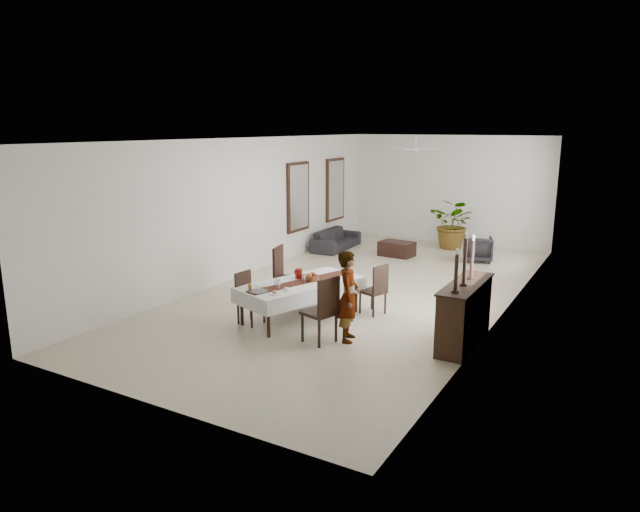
# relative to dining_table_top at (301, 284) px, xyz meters

# --- Properties ---
(floor) EXTENTS (6.00, 12.00, 0.00)m
(floor) POSITION_rel_dining_table_top_xyz_m (0.18, 2.21, -0.65)
(floor) COLOR beige
(floor) RESTS_ON ground
(ceiling) EXTENTS (6.00, 12.00, 0.02)m
(ceiling) POSITION_rel_dining_table_top_xyz_m (0.18, 2.21, 2.55)
(ceiling) COLOR silver
(ceiling) RESTS_ON wall_back
(wall_back) EXTENTS (6.00, 0.02, 3.20)m
(wall_back) POSITION_rel_dining_table_top_xyz_m (0.18, 8.21, 0.95)
(wall_back) COLOR white
(wall_back) RESTS_ON floor
(wall_front) EXTENTS (6.00, 0.02, 3.20)m
(wall_front) POSITION_rel_dining_table_top_xyz_m (0.18, -3.79, 0.95)
(wall_front) COLOR white
(wall_front) RESTS_ON floor
(wall_left) EXTENTS (0.02, 12.00, 3.20)m
(wall_left) POSITION_rel_dining_table_top_xyz_m (-2.82, 2.21, 0.95)
(wall_left) COLOR white
(wall_left) RESTS_ON floor
(wall_right) EXTENTS (0.02, 12.00, 3.20)m
(wall_right) POSITION_rel_dining_table_top_xyz_m (3.18, 2.21, 0.95)
(wall_right) COLOR white
(wall_right) RESTS_ON floor
(dining_table_top) EXTENTS (1.56, 2.34, 0.05)m
(dining_table_top) POSITION_rel_dining_table_top_xyz_m (0.00, 0.00, 0.00)
(dining_table_top) COLOR black
(dining_table_top) RESTS_ON table_leg_fl
(table_leg_fl) EXTENTS (0.08, 0.08, 0.63)m
(table_leg_fl) POSITION_rel_dining_table_top_xyz_m (-0.71, -0.84, -0.34)
(table_leg_fl) COLOR black
(table_leg_fl) RESTS_ON floor
(table_leg_fr) EXTENTS (0.08, 0.08, 0.63)m
(table_leg_fr) POSITION_rel_dining_table_top_xyz_m (0.04, -1.10, -0.34)
(table_leg_fr) COLOR black
(table_leg_fr) RESTS_ON floor
(table_leg_bl) EXTENTS (0.08, 0.08, 0.63)m
(table_leg_bl) POSITION_rel_dining_table_top_xyz_m (-0.04, 1.10, -0.34)
(table_leg_bl) COLOR black
(table_leg_bl) RESTS_ON floor
(table_leg_br) EXTENTS (0.08, 0.08, 0.63)m
(table_leg_br) POSITION_rel_dining_table_top_xyz_m (0.71, 0.84, -0.34)
(table_leg_br) COLOR black
(table_leg_br) RESTS_ON floor
(tablecloth_top) EXTENTS (1.76, 2.55, 0.01)m
(tablecloth_top) POSITION_rel_dining_table_top_xyz_m (0.00, 0.00, 0.03)
(tablecloth_top) COLOR white
(tablecloth_top) RESTS_ON dining_table_top
(tablecloth_drape_left) EXTENTS (0.77, 2.20, 0.27)m
(tablecloth_drape_left) POSITION_rel_dining_table_top_xyz_m (-0.50, 0.17, -0.10)
(tablecloth_drape_left) COLOR white
(tablecloth_drape_left) RESTS_ON dining_table_top
(tablecloth_drape_right) EXTENTS (0.77, 2.20, 0.27)m
(tablecloth_drape_right) POSITION_rel_dining_table_top_xyz_m (0.50, -0.17, -0.10)
(tablecloth_drape_right) COLOR white
(tablecloth_drape_right) RESTS_ON dining_table_top
(tablecloth_drape_near) EXTENTS (1.01, 0.35, 0.27)m
(tablecloth_drape_near) POSITION_rel_dining_table_top_xyz_m (-0.38, -1.10, -0.10)
(tablecloth_drape_near) COLOR silver
(tablecloth_drape_near) RESTS_ON dining_table_top
(tablecloth_drape_far) EXTENTS (1.01, 0.35, 0.27)m
(tablecloth_drape_far) POSITION_rel_dining_table_top_xyz_m (0.38, 1.10, -0.10)
(tablecloth_drape_far) COLOR white
(tablecloth_drape_far) RESTS_ON dining_table_top
(table_runner) EXTENTS (1.03, 2.24, 0.00)m
(table_runner) POSITION_rel_dining_table_top_xyz_m (-0.00, 0.00, 0.03)
(table_runner) COLOR maroon
(table_runner) RESTS_ON tablecloth_top
(red_pitcher) EXTENTS (0.17, 0.17, 0.18)m
(red_pitcher) POSITION_rel_dining_table_top_xyz_m (-0.17, 0.20, 0.12)
(red_pitcher) COLOR maroon
(red_pitcher) RESTS_ON tablecloth_top
(pitcher_handle) EXTENTS (0.11, 0.05, 0.11)m
(pitcher_handle) POSITION_rel_dining_table_top_xyz_m (-0.24, 0.23, 0.12)
(pitcher_handle) COLOR maroon
(pitcher_handle) RESTS_ON red_pitcher
(wine_glass_near) EXTENTS (0.06, 0.06, 0.15)m
(wine_glass_near) POSITION_rel_dining_table_top_xyz_m (-0.09, -0.59, 0.11)
(wine_glass_near) COLOR white
(wine_glass_near) RESTS_ON tablecloth_top
(wine_glass_mid) EXTENTS (0.06, 0.06, 0.15)m
(wine_glass_mid) POSITION_rel_dining_table_top_xyz_m (-0.25, -0.44, 0.11)
(wine_glass_mid) COLOR white
(wine_glass_mid) RESTS_ON tablecloth_top
(wine_glass_far) EXTENTS (0.06, 0.06, 0.15)m
(wine_glass_far) POSITION_rel_dining_table_top_xyz_m (0.06, 0.03, 0.11)
(wine_glass_far) COLOR white
(wine_glass_far) RESTS_ON tablecloth_top
(teacup_right) EXTENTS (0.08, 0.08, 0.05)m
(teacup_right) POSITION_rel_dining_table_top_xyz_m (0.08, -0.60, 0.06)
(teacup_right) COLOR white
(teacup_right) RESTS_ON saucer_right
(saucer_right) EXTENTS (0.14, 0.14, 0.01)m
(saucer_right) POSITION_rel_dining_table_top_xyz_m (0.08, -0.60, 0.04)
(saucer_right) COLOR white
(saucer_right) RESTS_ON tablecloth_top
(teacup_left) EXTENTS (0.08, 0.08, 0.05)m
(teacup_left) POSITION_rel_dining_table_top_xyz_m (-0.36, -0.21, 0.06)
(teacup_left) COLOR white
(teacup_left) RESTS_ON saucer_left
(saucer_left) EXTENTS (0.14, 0.14, 0.01)m
(saucer_left) POSITION_rel_dining_table_top_xyz_m (-0.36, -0.21, 0.04)
(saucer_left) COLOR silver
(saucer_left) RESTS_ON tablecloth_top
(plate_near_right) EXTENTS (0.22, 0.22, 0.01)m
(plate_near_right) POSITION_rel_dining_table_top_xyz_m (0.02, -0.86, 0.04)
(plate_near_right) COLOR white
(plate_near_right) RESTS_ON tablecloth_top
(bread_near_right) EXTENTS (0.08, 0.08, 0.08)m
(bread_near_right) POSITION_rel_dining_table_top_xyz_m (0.02, -0.86, 0.06)
(bread_near_right) COLOR tan
(bread_near_right) RESTS_ON plate_near_right
(plate_near_left) EXTENTS (0.22, 0.22, 0.01)m
(plate_near_left) POSITION_rel_dining_table_top_xyz_m (-0.48, -0.55, 0.04)
(plate_near_left) COLOR silver
(plate_near_left) RESTS_ON tablecloth_top
(plate_far_left) EXTENTS (0.22, 0.22, 0.01)m
(plate_far_left) POSITION_rel_dining_table_top_xyz_m (-0.11, 0.56, 0.04)
(plate_far_left) COLOR white
(plate_far_left) RESTS_ON tablecloth_top
(serving_tray) EXTENTS (0.32, 0.32, 0.02)m
(serving_tray) POSITION_rel_dining_table_top_xyz_m (-0.31, -0.90, 0.04)
(serving_tray) COLOR #45454A
(serving_tray) RESTS_ON tablecloth_top
(jam_jar_a) EXTENTS (0.06, 0.06, 0.07)m
(jam_jar_a) POSITION_rel_dining_table_top_xyz_m (-0.50, -0.86, 0.07)
(jam_jar_a) COLOR #914C15
(jam_jar_a) RESTS_ON tablecloth_top
(jam_jar_b) EXTENTS (0.06, 0.06, 0.07)m
(jam_jar_b) POSITION_rel_dining_table_top_xyz_m (-0.57, -0.78, 0.07)
(jam_jar_b) COLOR #914D15
(jam_jar_b) RESTS_ON tablecloth_top
(fruit_basket) EXTENTS (0.27, 0.27, 0.09)m
(fruit_basket) POSITION_rel_dining_table_top_xyz_m (0.12, 0.20, 0.08)
(fruit_basket) COLOR brown
(fruit_basket) RESTS_ON tablecloth_top
(fruit_red) EXTENTS (0.08, 0.08, 0.08)m
(fruit_red) POSITION_rel_dining_table_top_xyz_m (0.15, 0.21, 0.15)
(fruit_red) COLOR maroon
(fruit_red) RESTS_ON fruit_basket
(fruit_green) EXTENTS (0.07, 0.07, 0.07)m
(fruit_green) POSITION_rel_dining_table_top_xyz_m (0.09, 0.24, 0.15)
(fruit_green) COLOR #4A7C25
(fruit_green) RESTS_ON fruit_basket
(fruit_yellow) EXTENTS (0.08, 0.08, 0.08)m
(fruit_yellow) POSITION_rel_dining_table_top_xyz_m (0.10, 0.16, 0.15)
(fruit_yellow) COLOR gold
(fruit_yellow) RESTS_ON fruit_basket
(chair_right_near_seat) EXTENTS (0.59, 0.59, 0.05)m
(chair_right_near_seat) POSITION_rel_dining_table_top_xyz_m (0.88, -0.85, -0.16)
(chair_right_near_seat) COLOR black
(chair_right_near_seat) RESTS_ON chair_right_near_leg_fl
(chair_right_near_leg_fl) EXTENTS (0.06, 0.06, 0.47)m
(chair_right_near_leg_fl) POSITION_rel_dining_table_top_xyz_m (1.01, -1.09, -0.42)
(chair_right_near_leg_fl) COLOR black
(chair_right_near_leg_fl) RESTS_ON floor
(chair_right_near_leg_fr) EXTENTS (0.06, 0.06, 0.47)m
(chair_right_near_leg_fr) POSITION_rel_dining_table_top_xyz_m (1.12, -0.72, -0.42)
(chair_right_near_leg_fr) COLOR black
(chair_right_near_leg_fr) RESTS_ON floor
(chair_right_near_leg_bl) EXTENTS (0.06, 0.06, 0.47)m
(chair_right_near_leg_bl) POSITION_rel_dining_table_top_xyz_m (0.64, -0.99, -0.42)
(chair_right_near_leg_bl) COLOR black
(chair_right_near_leg_bl) RESTS_ON floor
(chair_right_near_leg_br) EXTENTS (0.06, 0.06, 0.47)m
(chair_right_near_leg_br) POSITION_rel_dining_table_top_xyz_m (0.74, -0.61, -0.42)
(chair_right_near_leg_br) COLOR black
(chair_right_near_leg_br) RESTS_ON floor
(chair_right_near_back) EXTENTS (0.17, 0.47, 0.60)m
(chair_right_near_back) POSITION_rel_dining_table_top_xyz_m (1.08, -0.91, 0.17)
(chair_right_near_back) COLOR black
(chair_right_near_back) RESTS_ON chair_right_near_seat
(chair_right_far_seat) EXTENTS (0.51, 0.51, 0.05)m
(chair_right_far_seat) POSITION_rel_dining_table_top_xyz_m (1.04, 0.90, -0.23)
(chair_right_far_seat) COLOR black
(chair_right_far_seat) RESTS_ON chair_right_far_leg_fl
(chair_right_far_leg_fl) EXTENTS (0.05, 0.05, 0.40)m
(chair_right_far_leg_fl) POSITION_rel_dining_table_top_xyz_m (1.14, 0.69, -0.45)
(chair_right_far_leg_fl) COLOR black
(chair_right_far_leg_fl) RESTS_ON floor
(chair_right_far_leg_fr) EXTENTS (0.05, 0.05, 0.40)m
(chair_right_far_leg_fr) POSITION_rel_dining_table_top_xyz_m (1.24, 1.01, -0.45)
(chair_right_far_leg_fr) COLOR black
(chair_right_far_leg_fr) RESTS_ON floor
(chair_right_far_leg_bl) EXTENTS (0.05, 0.05, 0.40)m
(chair_right_far_leg_bl) POSITION_rel_dining_table_top_xyz_m (0.83, 0.79, -0.45)
(chair_right_far_leg_bl) COLOR black
(chair_right_far_leg_bl) RESTS_ON floor
(chair_right_far_leg_br) EXTENTS (0.05, 0.05, 0.40)m
(chair_right_far_leg_br) POSITION_rel_dining_table_top_xyz_m (0.93, 1.11, -0.45)
(chair_right_far_leg_br) COLOR black
(chair_right_far_leg_br) RESTS_ON floor
(chair_right_far_back) EXTENTS (0.16, 0.40, 0.52)m
(chair_right_far_back) POSITION_rel_dining_table_top_xyz_m (1.21, 0.84, 0.05)
(chair_right_far_back) COLOR black
(chair_right_far_back) RESTS_ON chair_right_far_seat
(chair_left_near_seat) EXTENTS (0.44, 0.44, 0.04)m
(chair_left_near_seat) POSITION_rel_dining_table_top_xyz_m (-0.62, -0.70, -0.24)
(chair_left_near_seat) COLOR black
(chair_left_near_seat) RESTS_ON chair_left_near_leg_fl
(chair_left_near_leg_fl) EXTENTS (0.04, 0.04, 0.39)m
(chair_left_near_leg_fl) POSITION_rel_dining_table_top_xyz_m (-0.76, -0.52, -0.46)
(chair_left_near_leg_fl) COLOR black
(chair_left_near_leg_fl) RESTS_ON floor
(chair_left_near_leg_fr) EXTENTS (0.04, 0.04, 0.39)m
(chair_left_near_leg_fr) POSITION_rel_dining_table_top_xyz_m (-0.80, -0.84, -0.46)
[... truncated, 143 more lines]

